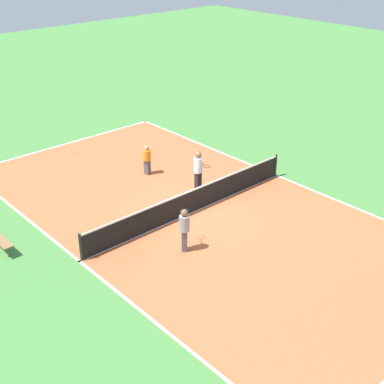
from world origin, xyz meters
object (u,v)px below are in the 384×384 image
player_center_orange (147,158)px  tennis_ball_far_baseline (196,176)px  tennis_ball_left_sideline (74,152)px  tennis_net (192,200)px  player_baseline_gray (184,227)px  player_near_white (198,169)px

player_center_orange → tennis_ball_far_baseline: player_center_orange is taller
tennis_ball_left_sideline → tennis_ball_far_baseline: same height
tennis_net → tennis_ball_far_baseline: (-2.27, -2.29, -0.48)m
player_baseline_gray → tennis_ball_left_sideline: 10.29m
player_baseline_gray → player_center_orange: 6.44m
player_center_orange → player_near_white: bearing=-179.4°
tennis_net → tennis_ball_left_sideline: 8.31m
tennis_net → player_center_orange: (-0.86, -3.95, 0.23)m
tennis_net → player_baseline_gray: bearing=42.7°
tennis_net → tennis_ball_left_sideline: tennis_net is taller
player_center_orange → tennis_ball_far_baseline: 2.29m
player_center_orange → tennis_ball_left_sideline: bearing=6.6°
tennis_net → player_near_white: player_near_white is taller
player_near_white → player_baseline_gray: bearing=-42.0°
player_center_orange → tennis_ball_left_sideline: 4.55m
player_baseline_gray → player_center_orange: bearing=15.0°
player_baseline_gray → player_near_white: size_ratio=0.87×
tennis_net → player_baseline_gray: size_ratio=6.27×
player_baseline_gray → tennis_ball_far_baseline: 5.98m
player_baseline_gray → tennis_ball_left_sideline: player_baseline_gray is taller
player_near_white → tennis_ball_far_baseline: 1.84m
tennis_net → player_center_orange: player_center_orange is taller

